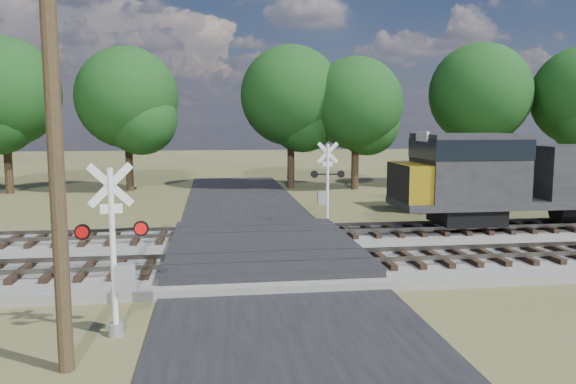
{
  "coord_description": "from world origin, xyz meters",
  "views": [
    {
      "loc": [
        -1.86,
        -20.56,
        5.19
      ],
      "look_at": [
        1.19,
        2.0,
        2.3
      ],
      "focal_mm": 35.0,
      "sensor_mm": 36.0,
      "label": 1
    }
  ],
  "objects": [
    {
      "name": "ground",
      "position": [
        0.0,
        0.0,
        0.0
      ],
      "size": [
        160.0,
        160.0,
        0.0
      ],
      "primitive_type": "plane",
      "color": "#444525",
      "rests_on": "ground"
    },
    {
      "name": "ballast_bed",
      "position": [
        10.0,
        0.5,
        0.15
      ],
      "size": [
        140.0,
        10.0,
        0.3
      ],
      "primitive_type": "cube",
      "color": "gray",
      "rests_on": "ground"
    },
    {
      "name": "road",
      "position": [
        0.0,
        0.0,
        0.04
      ],
      "size": [
        7.0,
        60.0,
        0.08
      ],
      "primitive_type": "cube",
      "color": "black",
      "rests_on": "ground"
    },
    {
      "name": "crossing_panel",
      "position": [
        0.0,
        0.5,
        0.32
      ],
      "size": [
        7.0,
        9.0,
        0.62
      ],
      "primitive_type": "cube",
      "color": "#262628",
      "rests_on": "ground"
    },
    {
      "name": "track_near",
      "position": [
        3.12,
        -2.0,
        0.41
      ],
      "size": [
        140.0,
        2.6,
        0.33
      ],
      "color": "black",
      "rests_on": "ballast_bed"
    },
    {
      "name": "track_far",
      "position": [
        3.12,
        3.0,
        0.41
      ],
      "size": [
        140.0,
        2.6,
        0.33
      ],
      "color": "black",
      "rests_on": "ballast_bed"
    },
    {
      "name": "crossing_signal_near",
      "position": [
        -4.16,
        -7.0,
        1.76
      ],
      "size": [
        1.69,
        0.47,
        4.23
      ],
      "rotation": [
        0.0,
        0.0,
        0.2
      ],
      "color": "silver",
      "rests_on": "ground"
    },
    {
      "name": "crossing_signal_far",
      "position": [
        3.67,
        6.39,
        1.74
      ],
      "size": [
        1.68,
        0.36,
        4.18
      ],
      "rotation": [
        0.0,
        0.0,
        3.08
      ],
      "color": "silver",
      "rests_on": "ground"
    },
    {
      "name": "utility_pole",
      "position": [
        -4.96,
        -8.87,
        5.19
      ],
      "size": [
        2.39,
        0.44,
        9.79
      ],
      "rotation": [
        0.0,
        0.0,
        0.13
      ],
      "color": "#352718",
      "rests_on": "ground"
    },
    {
      "name": "equipment_shed",
      "position": [
        11.27,
        10.98,
        1.39
      ],
      "size": [
        4.32,
        4.32,
        2.75
      ],
      "rotation": [
        0.0,
        0.0,
        0.07
      ],
      "color": "#432B1C",
      "rests_on": "ground"
    },
    {
      "name": "treeline",
      "position": [
        8.68,
        20.99,
        6.81
      ],
      "size": [
        84.33,
        10.6,
        11.32
      ],
      "color": "black",
      "rests_on": "ground"
    }
  ]
}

